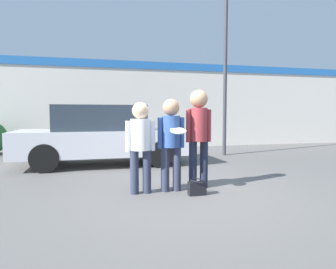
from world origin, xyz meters
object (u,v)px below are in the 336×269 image
object	(u,v)px
street_lamp	(231,48)
handbag	(197,188)
person_left	(140,140)
person_right	(199,129)
person_middle_with_frisbee	(171,137)
parked_car_near	(102,135)

from	to	relation	value
street_lamp	handbag	xyz separation A→B (m)	(-2.78, -4.49, -3.45)
person_left	handbag	size ratio (longest dim) A/B	5.32
street_lamp	person_right	bearing A→B (deg)	-122.75
person_middle_with_frisbee	person_right	size ratio (longest dim) A/B	0.90
person_left	person_middle_with_frisbee	size ratio (longest dim) A/B	0.96
person_right	street_lamp	size ratio (longest dim) A/B	0.31
person_left	parked_car_near	world-z (taller)	parked_car_near
person_left	person_right	size ratio (longest dim) A/B	0.87
person_left	street_lamp	xyz separation A→B (m)	(3.70, 4.14, 2.64)
street_lamp	person_middle_with_frisbee	bearing A→B (deg)	-127.37
person_middle_with_frisbee	street_lamp	world-z (taller)	street_lamp
person_right	parked_car_near	bearing A→B (deg)	117.89
person_left	parked_car_near	bearing A→B (deg)	99.40
person_right	street_lamp	bearing A→B (deg)	57.25
person_right	handbag	distance (m)	1.11
person_left	person_right	bearing A→B (deg)	6.14
parked_car_near	street_lamp	world-z (taller)	street_lamp
person_middle_with_frisbee	street_lamp	distance (m)	5.79
parked_car_near	handbag	bearing A→B (deg)	-67.90
parked_car_near	person_left	bearing A→B (deg)	-80.60
person_right	handbag	world-z (taller)	person_right
person_right	person_middle_with_frisbee	bearing A→B (deg)	-170.11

